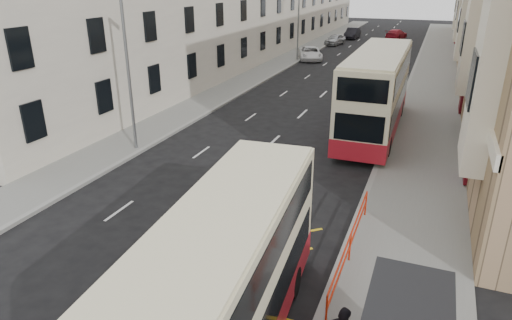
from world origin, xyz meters
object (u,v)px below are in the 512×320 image
at_px(street_lamp_far, 299,17).
at_px(white_van, 310,53).
at_px(street_lamp_near, 128,64).
at_px(double_decker_front, 217,301).
at_px(car_silver, 335,39).
at_px(car_red, 396,34).
at_px(double_decker_rear, 376,92).
at_px(car_dark, 352,33).

distance_m(street_lamp_far, white_van, 4.21).
height_order(street_lamp_near, double_decker_front, street_lamp_near).
distance_m(street_lamp_far, car_silver, 14.27).
xyz_separation_m(street_lamp_far, car_silver, (1.15, 13.68, -3.91)).
bearing_deg(street_lamp_near, white_van, 87.88).
distance_m(white_van, car_silver, 12.67).
distance_m(street_lamp_near, street_lamp_far, 30.00).
relative_size(white_van, car_silver, 1.21).
xyz_separation_m(street_lamp_far, white_van, (1.15, 1.01, -3.92)).
relative_size(street_lamp_near, car_silver, 1.88).
bearing_deg(car_red, white_van, 87.26).
relative_size(double_decker_front, double_decker_rear, 0.86).
bearing_deg(double_decker_rear, street_lamp_near, -145.94).
xyz_separation_m(street_lamp_near, car_silver, (1.15, 43.68, -3.91)).
bearing_deg(car_dark, street_lamp_near, -90.88).
distance_m(street_lamp_far, car_red, 24.96).
relative_size(car_dark, car_red, 0.98).
xyz_separation_m(street_lamp_near, car_dark, (2.11, 51.25, -3.86)).
height_order(double_decker_rear, car_silver, double_decker_rear).
relative_size(double_decker_front, white_van, 2.03).
bearing_deg(car_silver, double_decker_rear, -63.78).
height_order(street_lamp_near, car_dark, street_lamp_near).
height_order(white_van, car_silver, car_silver).
height_order(double_decker_front, car_red, double_decker_front).
xyz_separation_m(car_dark, car_red, (6.12, 1.98, -0.08)).
xyz_separation_m(street_lamp_near, double_decker_rear, (11.35, 7.79, -2.18)).
xyz_separation_m(street_lamp_far, car_red, (8.23, 23.23, -3.94)).
bearing_deg(car_red, street_lamp_far, 85.42).
xyz_separation_m(double_decker_rear, car_silver, (-10.20, 35.88, -1.73)).
bearing_deg(double_decker_front, car_dark, 93.23).
height_order(double_decker_front, white_van, double_decker_front).
distance_m(street_lamp_near, car_red, 54.01).
height_order(double_decker_front, car_dark, double_decker_front).
relative_size(double_decker_front, car_silver, 2.44).
xyz_separation_m(double_decker_rear, white_van, (-10.20, 23.21, -1.74)).
relative_size(street_lamp_far, white_van, 1.56).
bearing_deg(car_dark, street_lamp_far, -94.20).
height_order(street_lamp_far, car_silver, street_lamp_far).
xyz_separation_m(street_lamp_near, street_lamp_far, (0.00, 30.00, 0.00)).
height_order(street_lamp_far, double_decker_front, street_lamp_far).
bearing_deg(street_lamp_near, double_decker_rear, 34.48).
height_order(double_decker_rear, white_van, double_decker_rear).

